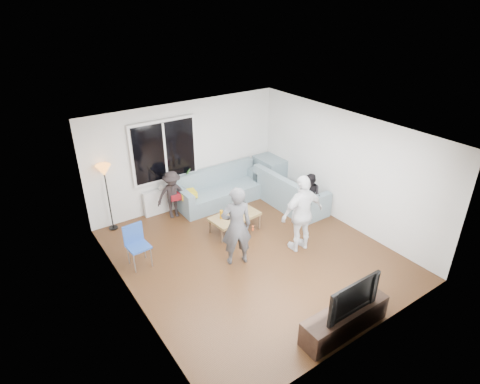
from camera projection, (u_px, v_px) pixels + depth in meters
floor at (252, 254)px, 8.20m from camera, size 5.00×5.50×0.04m
ceiling at (254, 132)px, 7.01m from camera, size 5.00×5.50×0.04m
wall_back at (186, 154)px, 9.64m from camera, size 5.00×0.04×2.60m
wall_front at (369, 274)px, 5.57m from camera, size 5.00×0.04×2.60m
wall_left at (126, 240)px, 6.34m from camera, size 0.04×5.50×2.60m
wall_right at (344, 168)px, 8.88m from camera, size 0.04×5.50×2.60m
window_frame at (164, 151)px, 9.17m from camera, size 1.62×0.06×1.47m
window_glass at (165, 151)px, 9.14m from camera, size 1.50×0.02×1.35m
window_mullion at (165, 151)px, 9.13m from camera, size 0.05×0.03×1.35m
radiator at (169, 199)px, 9.70m from camera, size 1.30×0.12×0.62m
potted_plant at (187, 176)px, 9.71m from camera, size 0.22×0.18×0.38m
vase at (162, 187)px, 9.41m from camera, size 0.16×0.16×0.16m
sofa_back_section at (222, 187)px, 10.01m from camera, size 2.30×0.85×0.85m
sofa_right_section at (290, 190)px, 9.88m from camera, size 2.00×0.85×0.85m
sofa_corner at (274, 172)px, 10.86m from camera, size 0.85×0.85×0.85m
cushion_yellow at (188, 194)px, 9.48m from camera, size 0.43×0.38×0.14m
cushion_red at (178, 195)px, 9.42m from camera, size 0.43×0.39×0.13m
coffee_table at (235, 223)px, 8.89m from camera, size 1.15×0.70×0.40m
pitcher at (235, 213)px, 8.71m from camera, size 0.17×0.17×0.17m
side_chair at (138, 247)px, 7.66m from camera, size 0.43×0.43×0.86m
floor_lamp at (108, 198)px, 8.71m from camera, size 0.32×0.32×1.56m
player_left at (236, 226)px, 7.58m from camera, size 0.70×0.57×1.66m
player_right at (302, 214)px, 8.00m from camera, size 1.01×0.49×1.67m
spectator_right at (310, 196)px, 9.32m from camera, size 0.52×0.61×1.09m
spectator_back at (173, 195)px, 9.29m from camera, size 0.81×0.54×1.17m
tv_console at (345, 320)px, 6.25m from camera, size 1.60×0.40×0.44m
television at (349, 294)px, 6.01m from camera, size 1.04×0.14×0.60m
bottle_a at (221, 214)px, 8.64m from camera, size 0.07×0.07×0.20m
bottle_c at (234, 208)px, 8.92m from camera, size 0.07×0.07×0.17m
bottle_e at (244, 206)px, 8.97m from camera, size 0.07×0.07×0.20m
bottle_d at (242, 209)px, 8.81m from camera, size 0.07×0.07×0.25m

